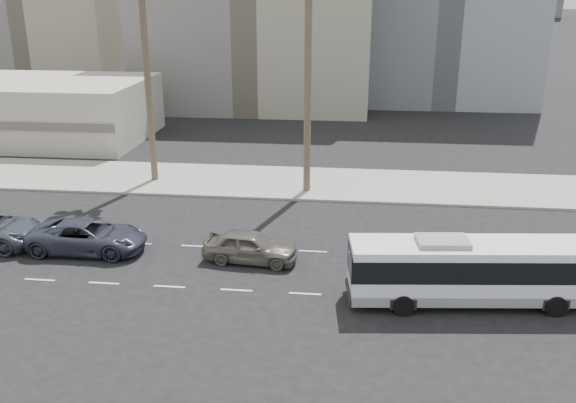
# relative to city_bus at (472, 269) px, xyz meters

# --- Properties ---
(ground) EXTENTS (700.00, 700.00, 0.00)m
(ground) POSITION_rel_city_bus_xyz_m (-3.86, -0.04, -1.51)
(ground) COLOR black
(ground) RESTS_ON ground
(sidewalk_north) EXTENTS (120.00, 7.00, 0.15)m
(sidewalk_north) POSITION_rel_city_bus_xyz_m (-3.86, 15.46, -1.44)
(sidewalk_north) COLOR gray
(sidewalk_north) RESTS_ON ground
(commercial_low) EXTENTS (22.00, 12.16, 5.00)m
(commercial_low) POSITION_rel_city_bus_xyz_m (-33.86, 25.95, 0.99)
(commercial_low) COLOR #ABA698
(commercial_low) RESTS_ON ground
(midrise_beige_west) EXTENTS (24.00, 18.00, 18.00)m
(midrise_beige_west) POSITION_rel_city_bus_xyz_m (-15.86, 44.96, 7.49)
(midrise_beige_west) COLOR slate
(midrise_beige_west) RESTS_ON ground
(midrise_beige_far) EXTENTS (18.00, 16.00, 15.00)m
(midrise_beige_far) POSITION_rel_city_bus_xyz_m (-41.86, 49.96, 5.99)
(midrise_beige_far) COLOR slate
(midrise_beige_far) RESTS_ON ground
(city_bus) EXTENTS (10.21, 3.27, 2.88)m
(city_bus) POSITION_rel_city_bus_xyz_m (0.00, 0.00, 0.00)
(city_bus) COLOR white
(city_bus) RESTS_ON ground
(car_a) EXTENTS (2.24, 4.67, 1.54)m
(car_a) POSITION_rel_city_bus_xyz_m (-9.74, 3.01, -0.74)
(car_a) COLOR #656057
(car_a) RESTS_ON ground
(car_b) EXTENTS (2.68, 5.78, 1.60)m
(car_b) POSITION_rel_city_bus_xyz_m (-17.95, 3.29, -0.71)
(car_b) COLOR #313444
(car_b) RESTS_ON ground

